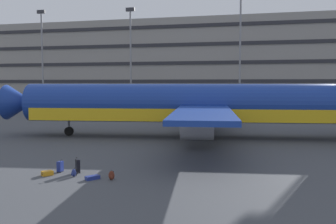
% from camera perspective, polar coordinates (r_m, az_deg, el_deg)
% --- Properties ---
extents(ground_plane, '(600.00, 600.00, 0.00)m').
position_cam_1_polar(ground_plane, '(37.96, 9.68, -3.80)').
color(ground_plane, '#424449').
extents(terminal_structure, '(150.56, 19.94, 19.25)m').
position_cam_1_polar(terminal_structure, '(88.18, 12.08, 7.10)').
color(terminal_structure, gray).
rests_on(terminal_structure, ground_plane).
extents(airliner, '(39.99, 32.42, 11.03)m').
position_cam_1_polar(airliner, '(37.03, 4.59, 1.04)').
color(airliner, navy).
rests_on(airliner, ground_plane).
extents(light_mast_far_left, '(1.80, 0.50, 20.77)m').
position_cam_1_polar(light_mast_far_left, '(85.26, -18.59, 8.70)').
color(light_mast_far_left, gray).
rests_on(light_mast_far_left, ground_plane).
extents(light_mast_left, '(1.80, 0.50, 20.35)m').
position_cam_1_polar(light_mast_left, '(76.58, -5.70, 9.25)').
color(light_mast_left, gray).
rests_on(light_mast_left, ground_plane).
extents(light_mast_center_left, '(1.80, 0.50, 21.70)m').
position_cam_1_polar(light_mast_center_left, '(72.45, 10.92, 10.02)').
color(light_mast_center_left, gray).
rests_on(light_mast_center_left, ground_plane).
extents(suitcase_scuffed, '(0.27, 0.40, 0.75)m').
position_cam_1_polar(suitcase_scuffed, '(23.88, -16.09, -7.94)').
color(suitcase_scuffed, navy).
rests_on(suitcase_scuffed, ground_plane).
extents(suitcase_black, '(0.43, 0.45, 0.95)m').
position_cam_1_polar(suitcase_black, '(23.35, -13.57, -7.96)').
color(suitcase_black, black).
rests_on(suitcase_black, ground_plane).
extents(suitcase_laid_flat, '(0.77, 0.84, 0.21)m').
position_cam_1_polar(suitcase_laid_flat, '(21.73, -11.41, -9.75)').
color(suitcase_laid_flat, navy).
rests_on(suitcase_laid_flat, ground_plane).
extents(suitcase_upright, '(0.72, 0.75, 0.26)m').
position_cam_1_polar(suitcase_upright, '(23.31, -17.89, -8.85)').
color(suitcase_upright, orange).
rests_on(suitcase_upright, ground_plane).
extents(backpack_purple, '(0.41, 0.39, 0.50)m').
position_cam_1_polar(backpack_purple, '(22.57, -14.14, -8.97)').
color(backpack_purple, navy).
rests_on(backpack_purple, ground_plane).
extents(backpack_navy, '(0.37, 0.27, 0.56)m').
position_cam_1_polar(backpack_navy, '(21.39, -8.59, -9.55)').
color(backpack_navy, '#592619').
rests_on(backpack_navy, ground_plane).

